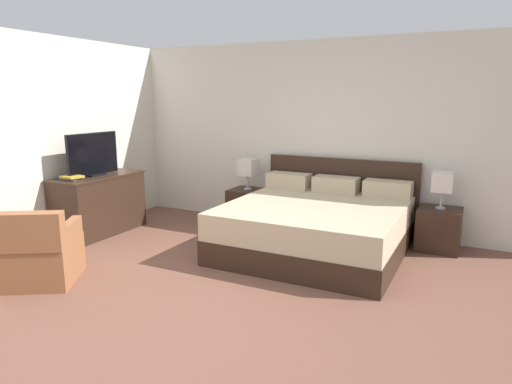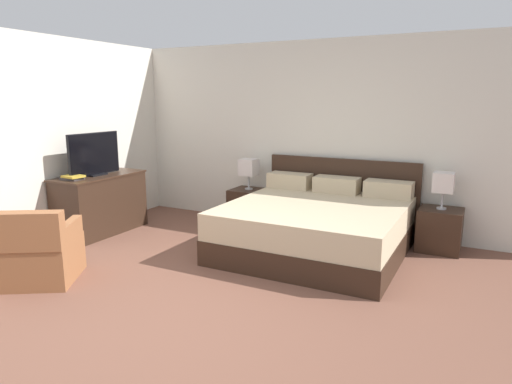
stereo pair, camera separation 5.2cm
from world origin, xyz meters
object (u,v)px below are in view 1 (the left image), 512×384
Objects in this scene: nightstand_right at (439,229)px; table_lamp_right at (443,182)px; nightstand_left at (248,207)px; tv at (93,155)px; book_red_cover at (71,179)px; table_lamp_left at (248,168)px; dresser at (99,203)px; bed at (317,225)px; armchair_by_window at (37,255)px; book_blue_cover at (72,177)px.

nightstand_right is 0.56m from table_lamp_right.
nightstand_left is 0.62× the size of tv.
table_lamp_right is 4.46m from book_red_cover.
table_lamp_left is 1.77× the size of book_red_cover.
table_lamp_left is 2.06m from dresser.
dresser is at bearing -168.52° from bed.
table_lamp_right reaches higher than armchair_by_window.
table_lamp_left is 2.31m from book_red_cover.
tv is at bearing -162.19° from nightstand_right.
dresser is at bearing 115.43° from armchair_by_window.
nightstand_left is at bearing -90.00° from table_lamp_left.
book_red_cover is 1.04× the size of book_blue_cover.
bed is 4.67× the size of table_lamp_right.
book_red_cover is at bearing 180.00° from book_blue_cover.
table_lamp_left is 0.35× the size of dresser.
bed is at bearing 44.98° from armchair_by_window.
book_red_cover is at bearing -132.77° from nightstand_left.
table_lamp_left reaches higher than armchair_by_window.
book_red_cover is (-0.01, -0.42, 0.40)m from dresser.
nightstand_right is (2.55, 0.00, 0.00)m from nightstand_left.
nightstand_right is at bearing 22.50° from book_blue_cover.
nightstand_right is 0.41× the size of dresser.
tv is 1.82m from armchair_by_window.
armchair_by_window reaches higher than nightstand_left.
dresser is (-1.56, -1.27, -0.41)m from table_lamp_left.
book_blue_cover is (-4.09, -1.70, 0.58)m from nightstand_right.
tv reaches higher than nightstand_right.
nightstand_left is 2.92m from armchair_by_window.
book_red_cover is (-2.84, -1.00, 0.49)m from bed.
table_lamp_left and table_lamp_right have the same top height.
armchair_by_window is (-2.11, -2.11, -0.03)m from bed.
book_red_cover is (-1.57, -1.70, -0.02)m from table_lamp_left.
tv reaches higher than armchair_by_window.
dresser reaches higher than nightstand_left.
table_lamp_left is (-2.55, 0.00, 0.56)m from nightstand_right.
table_lamp_right is 1.77× the size of book_red_cover.
book_red_cover is at bearing -157.62° from nightstand_right.
nightstand_right is 2.14× the size of book_blue_cover.
tv is at bearing 92.59° from book_blue_cover.
bed is 4.02× the size of nightstand_right.
table_lamp_right is 4.33m from dresser.
armchair_by_window is (0.73, -1.11, -0.51)m from book_red_cover.
dresser is 5.21× the size of book_blue_cover.
book_blue_cover is at bearing -132.30° from nightstand_left.
dresser is 1.70m from armchair_by_window.
table_lamp_right is 1.84× the size of book_blue_cover.
nightstand_right is at bearing -90.00° from table_lamp_right.
table_lamp_right is at bearing 28.64° from bed.
table_lamp_right is at bearing 22.52° from book_blue_cover.
book_blue_cover is at bearing -157.48° from table_lamp_right.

